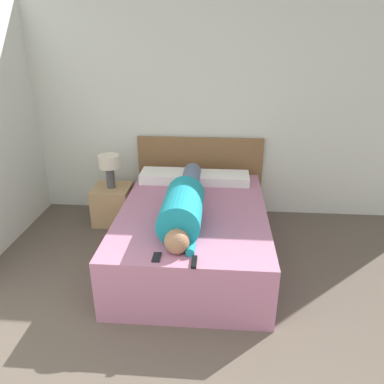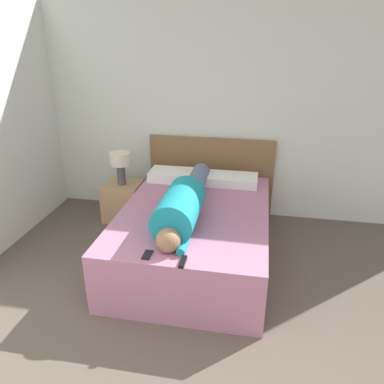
{
  "view_description": "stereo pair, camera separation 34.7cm",
  "coord_description": "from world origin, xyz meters",
  "views": [
    {
      "loc": [
        0.05,
        -0.74,
        2.2
      ],
      "look_at": [
        -0.2,
        2.44,
        0.82
      ],
      "focal_mm": 35.0,
      "sensor_mm": 36.0,
      "label": 1
    },
    {
      "loc": [
        0.39,
        -0.69,
        2.2
      ],
      "look_at": [
        -0.2,
        2.44,
        0.82
      ],
      "focal_mm": 35.0,
      "sensor_mm": 36.0,
      "label": 2
    }
  ],
  "objects": [
    {
      "name": "pillow_second",
      "position": [
        0.09,
        3.33,
        0.62
      ],
      "size": [
        0.6,
        0.33,
        0.1
      ],
      "color": "white",
      "rests_on": "bed"
    },
    {
      "name": "bed",
      "position": [
        -0.2,
        2.59,
        0.28
      ],
      "size": [
        1.44,
        2.01,
        0.57
      ],
      "color": "#B2708E",
      "rests_on": "ground_plane"
    },
    {
      "name": "tv_remote",
      "position": [
        -0.12,
        1.65,
        0.58
      ],
      "size": [
        0.04,
        0.15,
        0.02
      ],
      "color": "black",
      "rests_on": "bed"
    },
    {
      "name": "pillow_near_headboard",
      "position": [
        -0.55,
        3.33,
        0.63
      ],
      "size": [
        0.64,
        0.33,
        0.11
      ],
      "color": "white",
      "rests_on": "bed"
    },
    {
      "name": "wall_back",
      "position": [
        0.0,
        3.79,
        1.3
      ],
      "size": [
        5.69,
        0.06,
        2.6
      ],
      "color": "silver",
      "rests_on": "ground_plane"
    },
    {
      "name": "headboard",
      "position": [
        -0.2,
        3.72,
        0.5
      ],
      "size": [
        1.56,
        0.04,
        0.99
      ],
      "color": "brown",
      "rests_on": "ground_plane"
    },
    {
      "name": "nightstand",
      "position": [
        -1.24,
        3.34,
        0.23
      ],
      "size": [
        0.44,
        0.43,
        0.46
      ],
      "color": "tan",
      "rests_on": "ground_plane"
    },
    {
      "name": "table_lamp",
      "position": [
        -1.24,
        3.34,
        0.75
      ],
      "size": [
        0.25,
        0.25,
        0.4
      ],
      "color": "#4C4C51",
      "rests_on": "nightstand"
    },
    {
      "name": "cell_phone",
      "position": [
        -0.42,
        1.71,
        0.58
      ],
      "size": [
        0.06,
        0.13,
        0.01
      ],
      "color": "black",
      "rests_on": "bed"
    },
    {
      "name": "person_lying",
      "position": [
        -0.27,
        2.38,
        0.72
      ],
      "size": [
        0.36,
        1.72,
        0.36
      ],
      "color": "#936B4C",
      "rests_on": "bed"
    }
  ]
}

